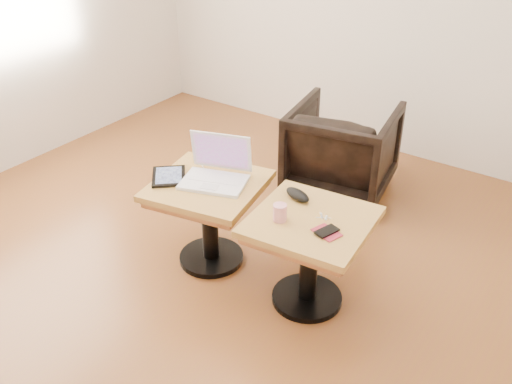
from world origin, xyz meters
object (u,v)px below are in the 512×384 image
Objects in this scene: side_table_left at (209,203)px; striped_cup at (280,213)px; armchair at (342,149)px; side_table_right at (310,240)px; laptop at (216,172)px.

side_table_left is 7.72× the size of striped_cup.
striped_cup is at bearing 93.48° from armchair.
striped_cup reaches higher than side_table_right.
striped_cup reaches higher than side_table_left.
side_table_right is (0.64, 0.02, 0.00)m from side_table_left.
armchair is at bearing 60.56° from laptop.
side_table_right is at bearing 100.08° from armchair.
striped_cup is 0.13× the size of armchair.
armchair is (-0.29, 1.24, -0.25)m from striped_cup.
armchair is at bearing 103.25° from striped_cup.
side_table_right is at bearing -22.24° from laptop.
laptop reaches higher than side_table_left.
striped_cup is 1.30m from armchair.
striped_cup is at bearing -145.95° from side_table_right.
side_table_left is at bearing 170.86° from striped_cup.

